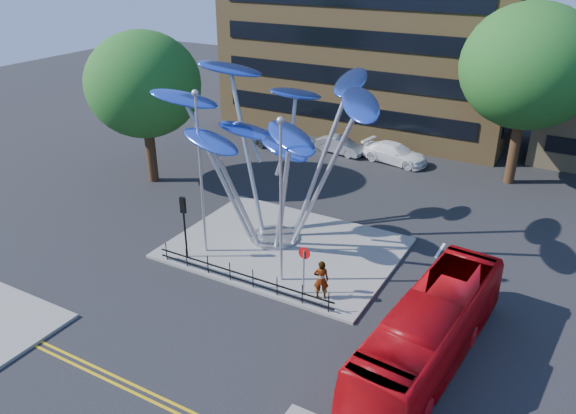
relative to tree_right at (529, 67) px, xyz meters
The scene contains 17 objects.
ground 24.75m from the tree_right, 109.98° to the right, with size 120.00×120.00×0.00m, color black.
traffic_island 20.01m from the tree_right, 119.36° to the right, with size 12.00×9.00×0.15m, color slate.
double_yellow_near 30.21m from the tree_right, 105.95° to the right, with size 40.00×0.12×0.01m, color gold.
double_yellow_far 30.49m from the tree_right, 105.78° to the right, with size 40.00×0.12×0.01m, color gold.
tree_right is the anchor object (origin of this frame).
tree_left 25.09m from the tree_right, 151.39° to the right, with size 7.60×7.60×10.32m.
leaf_sculpture 18.37m from the tree_right, 123.31° to the right, with size 12.72×9.54×9.51m.
street_lamp_left 22.49m from the tree_right, 124.05° to the right, with size 0.36×0.36×8.80m.
street_lamp_right 20.64m from the tree_right, 111.54° to the right, with size 0.36×0.36×8.30m.
traffic_light_island 24.06m from the tree_right, 123.69° to the right, with size 0.28×0.18×3.42m.
no_entry_sign_island 21.31m from the tree_right, 107.12° to the right, with size 0.60×0.10×2.45m.
pedestrian_railing_front 23.43m from the tree_right, 113.91° to the right, with size 10.00×0.06×1.00m.
red_bus 22.26m from the tree_right, 88.65° to the right, with size 2.51×10.74×2.99m, color #A9070E.
pedestrian 21.26m from the tree_right, 104.71° to the right, with size 0.72×0.47×1.96m, color gray.
parked_car_left 19.18m from the tree_right, behind, with size 1.81×4.50×1.53m, color #3B3F42.
parked_car_mid 14.82m from the tree_right, behind, with size 1.41×4.05×1.33m, color #AAAEB2.
parked_car_right 11.09m from the tree_right, behind, with size 2.08×5.11×1.48m, color white.
Camera 1 is at (12.38, -17.42, 15.22)m, focal length 35.00 mm.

